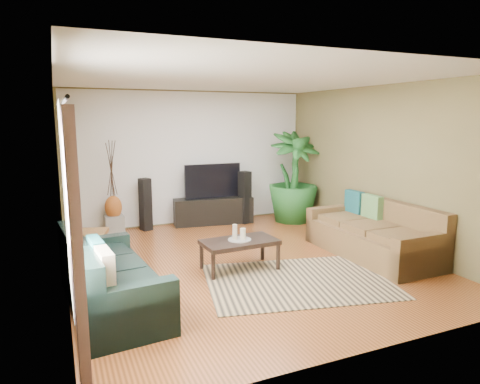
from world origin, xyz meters
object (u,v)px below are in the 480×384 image
speaker_left (145,204)px  pedestal (114,224)px  coffee_table (240,255)px  vase (113,207)px  tv_stand (213,210)px  side_table (92,247)px  speaker_right (245,197)px  sofa_left (112,272)px  sofa_right (372,229)px  potted_plant (293,177)px  television (213,181)px

speaker_left → pedestal: size_ratio=2.95×
coffee_table → vase: vase is taller
tv_stand → side_table: 2.96m
tv_stand → speaker_right: speaker_right is taller
vase → sofa_left: bearing=-97.5°
speaker_left → pedestal: 0.69m
coffee_table → speaker_right: size_ratio=0.99×
side_table → sofa_right: bearing=-18.9°
sofa_left → speaker_left: 3.47m
tv_stand → potted_plant: size_ratio=0.86×
speaker_left → tv_stand: bearing=-18.4°
sofa_left → potted_plant: size_ratio=1.08×
tv_stand → vase: vase is taller
pedestal → sofa_right: bearing=-39.9°
speaker_right → pedestal: size_ratio=3.13×
sofa_left → potted_plant: 4.95m
tv_stand → speaker_right: 0.71m
potted_plant → vase: 3.65m
side_table → pedestal: bearing=71.6°
vase → side_table: 1.68m
sofa_left → tv_stand: 4.10m
sofa_left → potted_plant: potted_plant is taller
speaker_left → pedestal: (-0.60, 0.00, -0.34)m
speaker_left → potted_plant: 3.06m
pedestal → coffee_table: bearing=-62.9°
sofa_right → vase: 4.65m
speaker_right → sofa_left: bearing=-151.3°
speaker_right → pedestal: (-2.59, 0.24, -0.37)m
television → pedestal: television is taller
coffee_table → vase: 3.09m
speaker_right → television: bearing=141.4°
sofa_left → side_table: size_ratio=4.21×
coffee_table → side_table: bearing=146.2°
sofa_left → tv_stand: bearing=-41.8°
speaker_right → vase: (-2.59, 0.24, -0.04)m
pedestal → side_table: side_table is taller
tv_stand → vase: size_ratio=3.66×
speaker_right → side_table: size_ratio=2.23×
vase → side_table: size_ratio=0.91×
sofa_left → pedestal: size_ratio=5.93×
television → vase: bearing=180.0°
tv_stand → television: television is taller
speaker_left → speaker_right: (1.99, -0.24, 0.03)m
speaker_left → potted_plant: (2.99, -0.48, 0.43)m
side_table → speaker_right: bearing=23.1°
side_table → vase: bearing=71.6°
potted_plant → side_table: size_ratio=3.89×
pedestal → potted_plant: bearing=-7.6°
sofa_left → tv_stand: sofa_left is taller
television → speaker_right: 0.74m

